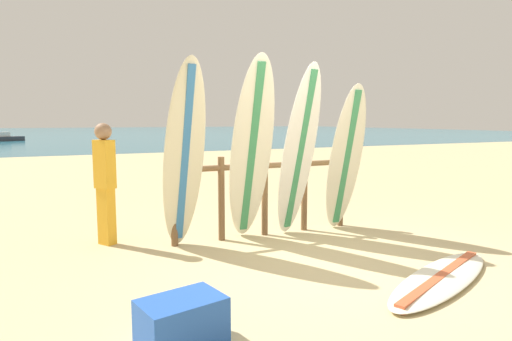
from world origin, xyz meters
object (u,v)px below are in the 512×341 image
Objects in this scene: surfboard_leaning_far_left at (184,156)px; surfboard_leaning_center_left at (299,152)px; surfboard_lying_on_sand at (442,278)px; small_boat_offshore at (1,138)px; surfboard_rack at (265,187)px; cooler_box at (182,322)px; surfboard_leaning_left at (251,152)px; surfboard_leaning_center at (346,159)px; beachgoer_standing at (105,178)px.

surfboard_leaning_center_left is at bearing -1.61° from surfboard_leaning_far_left.
small_boat_offshore is (-7.56, 36.04, 0.22)m from surfboard_lying_on_sand.
surfboard_lying_on_sand is (0.87, -2.40, -0.66)m from surfboard_rack.
cooler_box is at bearing -82.46° from small_boat_offshore.
surfboard_leaning_center_left reaches higher than small_boat_offshore.
surfboard_rack is 0.73m from surfboard_leaning_left.
surfboard_leaning_left is 1.02× the size of surfboard_leaning_center_left.
surfboard_leaning_center is at bearing -14.86° from surfboard_rack.
surfboard_leaning_center_left is at bearing 2.59° from surfboard_leaning_left.
surfboard_leaning_center_left reaches higher than surfboard_leaning_center.
surfboard_leaning_left is at bearing -137.45° from surfboard_rack.
surfboard_leaning_center is 2.36m from surfboard_lying_on_sand.
surfboard_lying_on_sand is 1.40× the size of beachgoer_standing.
surfboard_leaning_far_left is 4.02× the size of cooler_box.
surfboard_rack is at bearing -78.75° from small_boat_offshore.
cooler_box is at bearing -127.02° from surfboard_rack.
surfboard_rack reaches higher than surfboard_lying_on_sand.
beachgoer_standing is 3.07m from cooler_box.
cooler_box is (0.22, -2.98, -0.71)m from beachgoer_standing.
surfboard_leaning_center is 3.90m from cooler_box.
surfboard_leaning_far_left is 1.49× the size of beachgoer_standing.
small_boat_offshore is at bearing 85.00° from cooler_box.
cooler_box is (-0.66, -2.27, -1.03)m from surfboard_leaning_far_left.
surfboard_lying_on_sand is (1.23, -2.07, -1.20)m from surfboard_leaning_left.
beachgoer_standing is (-2.51, 0.76, -0.32)m from surfboard_leaning_center_left.
beachgoer_standing reaches higher than small_boat_offshore.
small_boat_offshore is 5.46× the size of cooler_box.
surfboard_rack reaches higher than cooler_box.
surfboard_leaning_left reaches higher than small_boat_offshore.
surfboard_leaning_center_left is 0.74× the size of small_boat_offshore.
surfboard_leaning_far_left is 34.34m from small_boat_offshore.
cooler_box is at bearing -135.78° from surfboard_leaning_center_left.
small_boat_offshore is at bearing 97.84° from beachgoer_standing.
cooler_box is at bearing -85.81° from beachgoer_standing.
surfboard_leaning_far_left is at bearing 134.54° from surfboard_lying_on_sand.
surfboard_lying_on_sand is 2.78m from cooler_box.
surfboard_leaning_center_left is 4.04× the size of cooler_box.
surfboard_leaning_far_left is 0.99× the size of surfboard_leaning_center_left.
surfboard_leaning_far_left is 0.98× the size of surfboard_leaning_left.
surfboard_leaning_far_left is 0.89m from surfboard_leaning_left.
surfboard_leaning_left is at bearing -24.13° from beachgoer_standing.
surfboard_lying_on_sand is at bearing -98.28° from surfboard_leaning_center.
beachgoer_standing is (-3.29, 0.77, -0.20)m from surfboard_leaning_center.
surfboard_rack is 1.12× the size of surfboard_leaning_left.
surfboard_leaning_center is 3.62× the size of cooler_box.
surfboard_leaning_far_left reaches higher than surfboard_lying_on_sand.
surfboard_leaning_far_left is 2.58m from cooler_box.
surfboard_leaning_center reaches higher than surfboard_rack.
surfboard_leaning_center_left is 2.46m from surfboard_lying_on_sand.
beachgoer_standing is at bearing 163.23° from surfboard_leaning_center_left.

